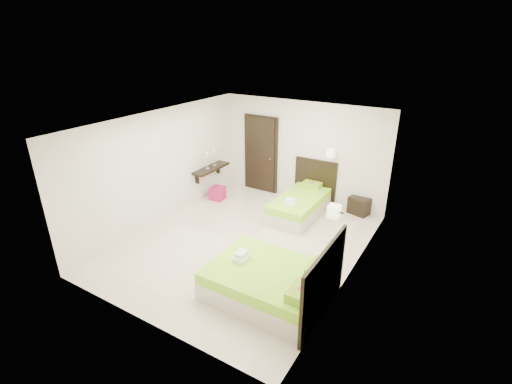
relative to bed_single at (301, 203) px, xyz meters
The scene contains 7 objects.
floor 1.96m from the bed_single, 102.81° to the right, with size 5.50×5.50×0.00m, color beige.
bed_single is the anchor object (origin of this frame).
bed_double 3.22m from the bed_single, 73.58° to the right, with size 1.98×1.68×1.63m.
nightstand 1.47m from the bed_single, 33.22° to the left, with size 0.48×0.43×0.43m, color black.
ottoman 2.31m from the bed_single, behind, with size 0.35×0.35×0.35m, color #9D1445.
door 1.97m from the bed_single, 153.65° to the left, with size 1.02×0.15×2.14m.
console_shelf 2.59m from the bed_single, behind, with size 0.35×1.20×0.78m.
Camera 1 is at (3.73, -5.70, 4.12)m, focal length 26.00 mm.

